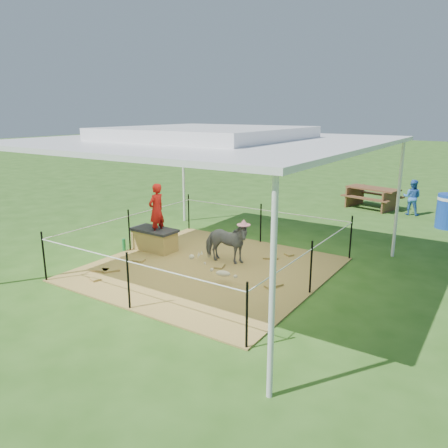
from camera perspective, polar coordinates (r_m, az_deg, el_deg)
The scene contains 14 objects.
ground at distance 9.14m, azimuth -2.08°, elevation -5.96°, with size 90.00×90.00×0.00m, color #2D5919.
hay_patch at distance 9.13m, azimuth -2.08°, elevation -5.87°, with size 4.60×4.60×0.03m, color brown.
canopy_tent at distance 8.57m, azimuth -2.25°, elevation 11.14°, with size 6.30×6.30×2.90m.
rope_fence at distance 8.93m, azimuth -2.12°, elevation -2.10°, with size 4.54×4.54×1.00m.
straw_bale at distance 10.36m, azimuth -9.06°, elevation -2.13°, with size 1.02×0.51×0.45m, color olive.
dark_cloth at distance 10.29m, azimuth -9.12°, elevation -0.77°, with size 1.09×0.57×0.06m, color black.
woman at distance 10.08m, azimuth -8.83°, elevation 2.36°, with size 0.45×0.29×1.23m, color #B01411.
green_bottle at distance 10.45m, azimuth -12.94°, elevation -2.67°, with size 0.08×0.08×0.28m, color #197035.
pony at distance 9.32m, azimuth 0.24°, elevation -2.44°, with size 0.48×1.06×0.89m, color #525358.
pink_hat at distance 9.18m, azimuth 0.25°, elevation 0.61°, with size 0.28×0.28×0.13m, color pink.
foal at distance 8.25m, azimuth -0.11°, elevation -6.31°, with size 0.84×0.47×0.47m, color beige, non-canonical shape.
trash_barrel at distance 13.68m, azimuth 27.24°, elevation 1.49°, with size 0.62×0.62×0.97m, color #163FAC.
picnic_table_near at distance 15.56m, azimuth 18.79°, elevation 3.26°, with size 1.68×1.21×0.70m, color brown.
distant_person at distance 14.95m, azimuth 23.34°, elevation 3.22°, with size 0.54×0.42×1.12m, color blue.
Camera 1 is at (4.98, -6.95, 3.22)m, focal length 35.00 mm.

